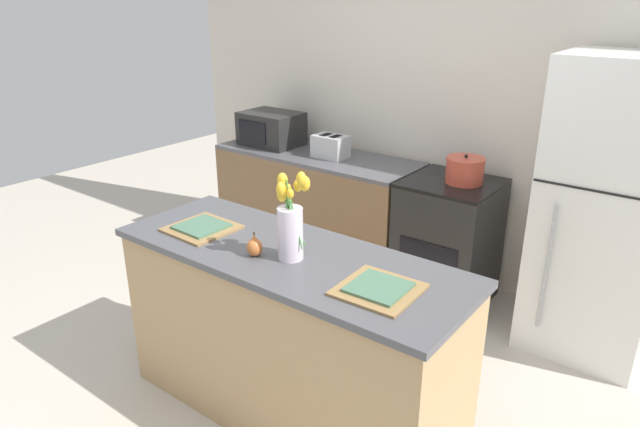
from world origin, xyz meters
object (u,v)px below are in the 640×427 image
(pear_figurine, at_px, (255,246))
(cooking_pot, at_px, (465,170))
(plate_setting_right, at_px, (379,289))
(microwave, at_px, (271,129))
(stove_range, at_px, (447,241))
(flower_vase, at_px, (290,224))
(toaster, at_px, (331,146))
(plate_setting_left, at_px, (202,228))
(refrigerator, at_px, (605,212))

(pear_figurine, height_order, cooking_pot, cooking_pot)
(plate_setting_right, relative_size, microwave, 0.68)
(stove_range, relative_size, microwave, 1.85)
(stove_range, relative_size, flower_vase, 2.04)
(stove_range, bearing_deg, toaster, -179.08)
(flower_vase, relative_size, toaster, 1.55)
(stove_range, relative_size, toaster, 3.17)
(stove_range, height_order, cooking_pot, cooking_pot)
(plate_setting_right, bearing_deg, pear_figurine, -174.26)
(pear_figurine, bearing_deg, plate_setting_left, 171.67)
(refrigerator, distance_m, pear_figurine, 2.07)
(refrigerator, bearing_deg, stove_range, -179.96)
(refrigerator, height_order, flower_vase, refrigerator)
(flower_vase, bearing_deg, cooking_pot, 85.95)
(plate_setting_left, height_order, plate_setting_right, same)
(toaster, distance_m, microwave, 0.62)
(pear_figurine, xyz_separation_m, microwave, (-1.43, 1.72, 0.04))
(refrigerator, relative_size, pear_figurine, 14.64)
(refrigerator, distance_m, cooking_pot, 0.89)
(stove_range, xyz_separation_m, plate_setting_left, (-0.64, -1.66, 0.50))
(cooking_pot, bearing_deg, microwave, -179.29)
(refrigerator, height_order, plate_setting_left, refrigerator)
(toaster, relative_size, cooking_pot, 1.09)
(stove_range, relative_size, pear_figurine, 7.28)
(plate_setting_right, bearing_deg, cooking_pot, 102.39)
(flower_vase, bearing_deg, stove_range, 88.30)
(pear_figurine, distance_m, plate_setting_right, 0.64)
(refrigerator, xyz_separation_m, plate_setting_left, (-1.59, -1.66, 0.05))
(stove_range, height_order, toaster, toaster)
(pear_figurine, height_order, toaster, toaster)
(flower_vase, height_order, plate_setting_right, flower_vase)
(refrigerator, bearing_deg, toaster, -179.51)
(cooking_pot, bearing_deg, pear_figurine, -98.78)
(pear_figurine, relative_size, microwave, 0.25)
(microwave, bearing_deg, stove_range, 0.02)
(plate_setting_left, height_order, microwave, microwave)
(plate_setting_right, relative_size, cooking_pot, 1.27)
(flower_vase, bearing_deg, plate_setting_left, -178.21)
(stove_range, distance_m, refrigerator, 1.05)
(refrigerator, bearing_deg, plate_setting_left, -133.77)
(refrigerator, distance_m, toaster, 1.96)
(cooking_pot, relative_size, microwave, 0.54)
(plate_setting_left, relative_size, toaster, 1.17)
(microwave, bearing_deg, toaster, -1.43)
(plate_setting_right, bearing_deg, toaster, 131.46)
(plate_setting_left, distance_m, cooking_pot, 1.82)
(cooking_pot, height_order, microwave, microwave)
(pear_figurine, bearing_deg, stove_range, 83.37)
(cooking_pot, bearing_deg, stove_range, -163.49)
(plate_setting_right, xyz_separation_m, microwave, (-2.07, 1.66, 0.08))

